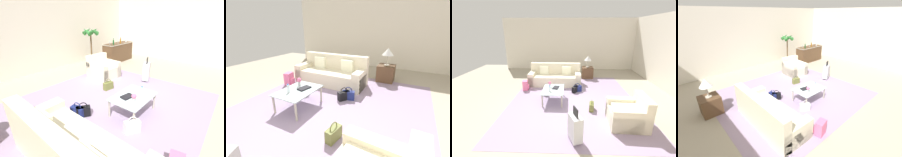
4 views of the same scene
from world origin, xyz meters
TOP-DOWN VIEW (x-y plane):
  - ground_plane at (0.00, 0.00)m, footprint 12.00×12.00m
  - wall_left at (-5.06, 0.00)m, footprint 0.12×8.00m
  - area_rug at (-0.60, 0.20)m, footprint 5.20×4.40m
  - couch at (-2.20, -0.60)m, footprint 0.92×2.31m
  - coffee_table at (-0.40, -0.50)m, footprint 1.03×0.74m
  - water_bottle at (-0.20, -0.60)m, footprint 0.06×0.06m
  - coffee_table_book at (-0.52, -0.42)m, footprint 0.33×0.24m
  - flower_vase at (-0.62, -0.65)m, footprint 0.11×0.11m
  - side_table at (-3.20, 1.00)m, footprint 0.56×0.56m
  - table_lamp at (-3.20, 1.00)m, footprint 0.37×0.37m
  - handbag_black at (-1.21, 0.30)m, footprint 0.34×0.30m
  - handbag_white at (-0.95, -0.83)m, footprint 0.35×0.29m
  - handbag_navy at (-1.30, 0.40)m, footprint 0.21×0.34m
  - handbag_olive at (0.20, 0.77)m, footprint 0.34×0.19m
  - backpack_pink at (-1.40, -1.79)m, footprint 0.34×0.30m

SIDE VIEW (x-z plane):
  - ground_plane at x=0.00m, z-range 0.00..0.00m
  - area_rug at x=-0.60m, z-range 0.00..0.01m
  - handbag_black at x=-1.21m, z-range -0.05..0.31m
  - handbag_white at x=-0.95m, z-range -0.05..0.31m
  - handbag_navy at x=-1.30m, z-range -0.05..0.31m
  - handbag_olive at x=0.20m, z-range -0.05..0.31m
  - backpack_pink at x=-1.40m, z-range -0.01..0.39m
  - side_table at x=-3.20m, z-range 0.00..0.57m
  - couch at x=-2.20m, z-range -0.16..0.78m
  - coffee_table at x=-0.40m, z-range 0.17..0.62m
  - coffee_table_book at x=-0.52m, z-range 0.45..0.48m
  - water_bottle at x=-0.20m, z-range 0.44..0.65m
  - flower_vase at x=-0.62m, z-range 0.47..0.68m
  - table_lamp at x=-3.20m, z-range 0.73..1.32m
  - wall_left at x=-5.06m, z-range 0.00..3.10m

